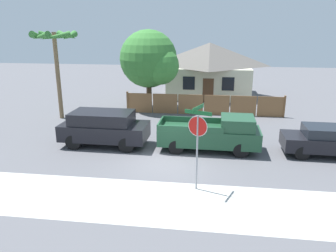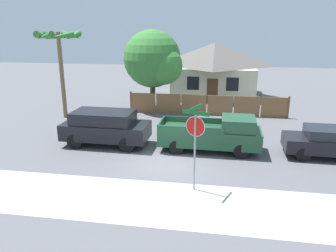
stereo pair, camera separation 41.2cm
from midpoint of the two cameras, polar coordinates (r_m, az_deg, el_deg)
name	(u,v)px [view 1 (the left image)]	position (r m, az deg, el deg)	size (l,w,h in m)	color
ground_plane	(167,163)	(15.39, -0.88, -6.40)	(80.00, 80.00, 0.00)	#56565B
sidewalk_strip	(154,202)	(12.21, -3.43, -13.01)	(36.00, 3.20, 0.01)	#B2B2AD
wooden_fence	(204,105)	(23.64, 5.72, 3.69)	(11.31, 0.12, 1.55)	brown
house	(209,68)	(30.46, 6.79, 9.94)	(7.77, 6.59, 4.75)	beige
oak_tree	(151,60)	(24.69, -3.47, 11.34)	(4.47, 4.26, 5.94)	brown
palm_tree	(55,44)	(23.30, -19.60, 13.37)	(2.88, 3.09, 5.86)	brown
red_suv	(104,127)	(17.67, -11.72, -0.19)	(4.57, 2.08, 1.84)	black
orange_pickup	(213,134)	(16.74, 7.15, -1.35)	(5.10, 1.94, 1.81)	#1E472D
parked_sedan	(327,141)	(17.66, 25.34, -2.33)	(4.28, 1.81, 1.48)	black
stop_sign	(198,133)	(12.19, 4.21, -1.24)	(1.01, 0.91, 3.34)	gray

